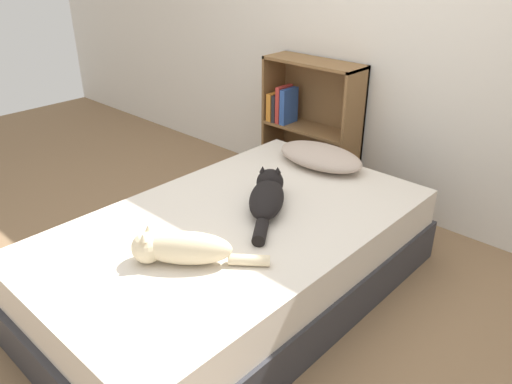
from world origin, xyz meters
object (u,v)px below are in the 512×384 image
Objects in this scene: cat_light at (179,248)px; bookshelf at (310,124)px; cat_dark at (267,196)px; bed at (236,258)px; pillow at (320,156)px.

cat_light is 1.82m from bookshelf.
bookshelf is at bearing -109.37° from cat_light.
cat_dark is at bearing -63.11° from bookshelf.
cat_dark is (0.02, 0.21, 0.29)m from bed.
pillow is 0.62m from bookshelf.
bed is at bearing -67.98° from bookshelf.
cat_light reaches higher than pillow.
bookshelf reaches higher than pillow.
bookshelf reaches higher than cat_light.
pillow is (-0.10, 0.84, 0.29)m from bed.
pillow is 0.64m from cat_dark.
bed is 0.89m from pillow.
cat_light is at bearing 149.53° from cat_dark.
bookshelf is (-0.52, 1.30, 0.28)m from bed.
cat_dark reaches higher than bed.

